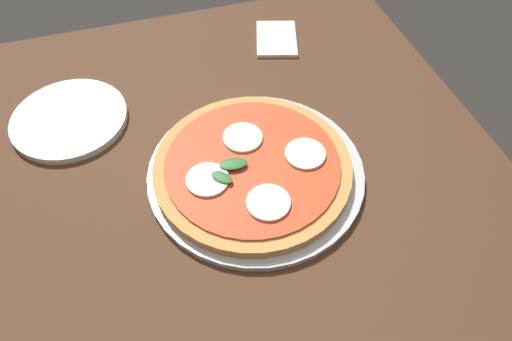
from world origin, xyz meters
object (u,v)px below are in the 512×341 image
object	(u,v)px
dining_table	(257,225)
serving_tray	(256,172)
plate_white	(69,119)
napkin	(276,39)
pizza	(254,167)

from	to	relation	value
dining_table	serving_tray	bearing A→B (deg)	166.57
plate_white	napkin	world-z (taller)	plate_white
pizza	napkin	distance (m)	0.40
serving_tray	pizza	world-z (taller)	pizza
serving_tray	pizza	xyz separation A→B (m)	(0.00, -0.00, 0.02)
dining_table	serving_tray	distance (m)	0.13
dining_table	pizza	bearing A→B (deg)	175.03
plate_white	dining_table	bearing A→B (deg)	49.21
dining_table	serving_tray	size ratio (longest dim) A/B	2.97
plate_white	serving_tray	bearing A→B (deg)	53.02
serving_tray	pizza	bearing A→B (deg)	-76.34
plate_white	pizza	bearing A→B (deg)	52.50
serving_tray	plate_white	xyz separation A→B (m)	(-0.23, -0.30, 0.00)
dining_table	pizza	size ratio (longest dim) A/B	3.28
dining_table	plate_white	distance (m)	0.41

